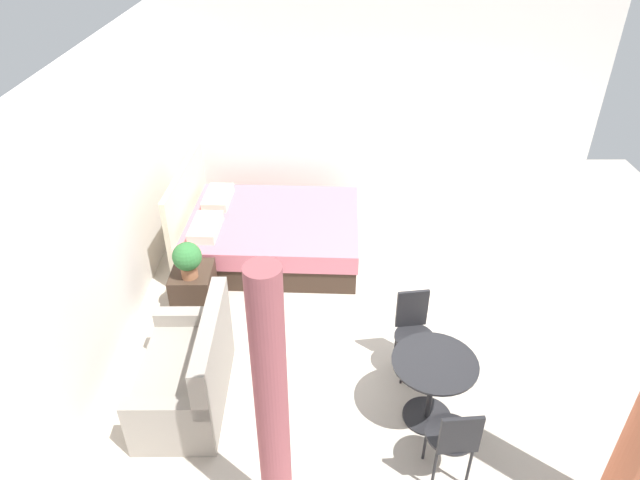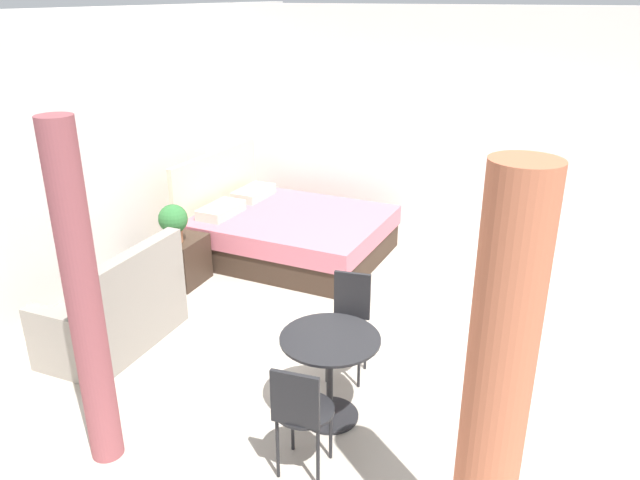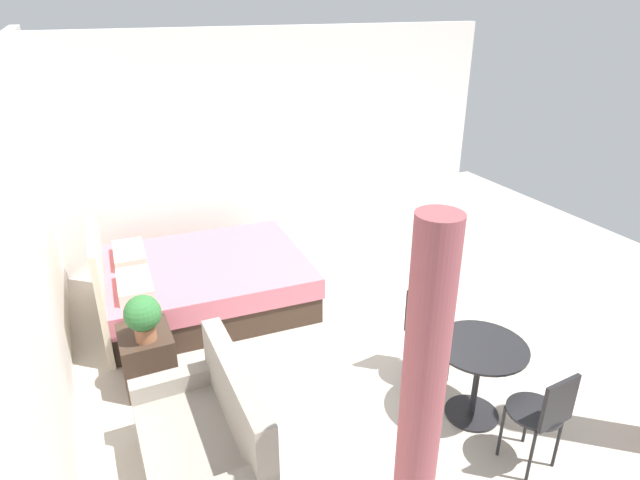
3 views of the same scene
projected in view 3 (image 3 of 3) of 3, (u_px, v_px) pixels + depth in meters
The scene contains 11 objects.
ground_plane at pixel (377, 331), 5.63m from camera, with size 8.24×8.94×0.02m, color #B2A899.
wall_back at pixel (30, 261), 3.91m from camera, with size 8.24×0.12×2.85m, color silver.
wall_right at pixel (283, 140), 7.21m from camera, with size 0.12×5.94×2.85m, color silver.
bed at pixel (200, 282), 5.98m from camera, with size 1.85×2.25×1.17m.
couch at pixel (206, 449), 3.73m from camera, with size 1.27×0.73×0.94m.
nightstand at pixel (148, 358), 4.77m from camera, with size 0.51×0.44×0.52m.
potted_plant at pixel (143, 316), 4.49m from camera, with size 0.31×0.31×0.41m.
balcony_table at pixel (478, 367), 4.30m from camera, with size 0.73×0.73×0.69m.
cafe_chair_near_window at pixel (424, 324), 4.77m from camera, with size 0.43×0.43×0.87m.
cafe_chair_near_couch at pixel (545, 411), 3.77m from camera, with size 0.43×0.43×0.85m.
curtain_right at pixel (419, 430), 2.73m from camera, with size 0.22×0.22×2.35m.
Camera 3 is at (-4.06, 2.52, 3.17)m, focal length 30.29 mm.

